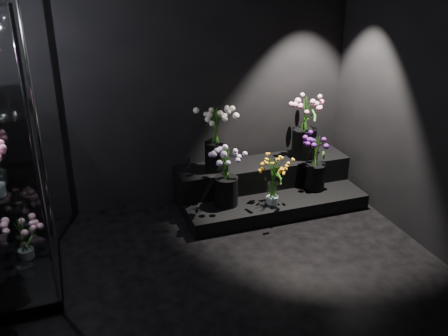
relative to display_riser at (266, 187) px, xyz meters
name	(u,v)px	position (x,y,z in m)	size (l,w,h in m)	color
floor	(239,306)	(-0.94, -1.60, -0.18)	(4.00, 4.00, 0.00)	black
wall_back	(172,79)	(-0.94, 0.40, 1.22)	(4.00, 4.00, 0.00)	black
display_riser	(266,187)	(0.00, 0.00, 0.00)	(1.98, 0.88, 0.44)	black
bouquet_orange_bells	(273,181)	(-0.09, -0.36, 0.25)	(0.31, 0.31, 0.51)	white
bouquet_lilac	(226,173)	(-0.56, -0.22, 0.35)	(0.40, 0.40, 0.65)	black
bouquet_purple	(316,160)	(0.50, -0.18, 0.33)	(0.39, 0.39, 0.63)	black
bouquet_cream_roses	(216,135)	(-0.56, 0.10, 0.65)	(0.38, 0.38, 0.68)	black
bouquet_pink_roses	(305,124)	(0.49, 0.10, 0.65)	(0.42, 0.42, 0.70)	black
bouquet_case_base_pink	(23,236)	(-2.54, -0.48, 0.15)	(0.39, 0.39, 0.41)	white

